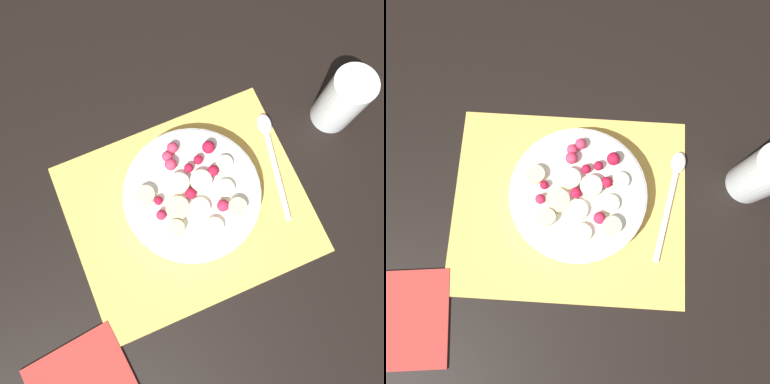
{
  "view_description": "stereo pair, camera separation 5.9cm",
  "coord_description": "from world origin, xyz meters",
  "views": [
    {
      "loc": [
        -0.04,
        -0.1,
        0.62
      ],
      "look_at": [
        0.01,
        0.02,
        0.05
      ],
      "focal_mm": 35.0,
      "sensor_mm": 36.0,
      "label": 1
    },
    {
      "loc": [
        0.02,
        -0.11,
        0.62
      ],
      "look_at": [
        0.01,
        0.02,
        0.05
      ],
      "focal_mm": 35.0,
      "sensor_mm": 36.0,
      "label": 2
    }
  ],
  "objects": [
    {
      "name": "ground_plane",
      "position": [
        0.0,
        0.0,
        0.0
      ],
      "size": [
        3.0,
        3.0,
        0.0
      ],
      "primitive_type": "plane",
      "color": "black"
    },
    {
      "name": "fruit_bowl",
      "position": [
        0.01,
        0.02,
        0.03
      ],
      "size": [
        0.22,
        0.22,
        0.05
      ],
      "color": "white",
      "rests_on": "placemat"
    },
    {
      "name": "drinking_glass",
      "position": [
        0.3,
        0.06,
        0.06
      ],
      "size": [
        0.07,
        0.07,
        0.11
      ],
      "color": "white",
      "rests_on": "ground_plane"
    },
    {
      "name": "placemat",
      "position": [
        0.0,
        0.0,
        0.0
      ],
      "size": [
        0.39,
        0.32,
        0.01
      ],
      "color": "#E0B251",
      "rests_on": "ground_plane"
    },
    {
      "name": "spoon",
      "position": [
        0.17,
        0.05,
        0.01
      ],
      "size": [
        0.06,
        0.19,
        0.01
      ],
      "rotation": [
        0.0,
        0.0,
        7.65
      ],
      "color": "silver",
      "rests_on": "placemat"
    }
  ]
}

